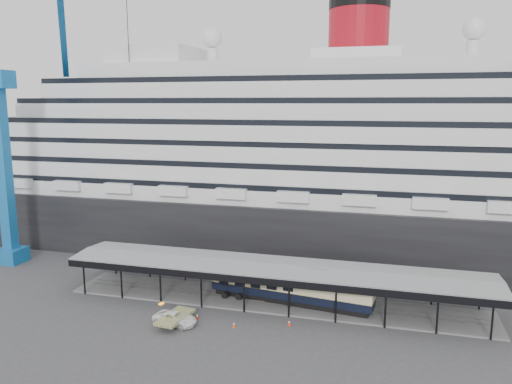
% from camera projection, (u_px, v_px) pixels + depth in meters
% --- Properties ---
extents(ground, '(200.00, 200.00, 0.00)m').
position_uv_depth(ground, '(264.00, 317.00, 61.79)').
color(ground, '#3A3A3C').
rests_on(ground, ground).
extents(cruise_ship, '(130.00, 30.00, 43.90)m').
position_uv_depth(cruise_ship, '(309.00, 147.00, 88.91)').
color(cruise_ship, black).
rests_on(cruise_ship, ground).
extents(platform_canopy, '(56.00, 9.18, 5.30)m').
position_uv_depth(platform_canopy, '(274.00, 285.00, 66.12)').
color(platform_canopy, slate).
rests_on(platform_canopy, ground).
extents(crane_blue, '(22.63, 19.19, 47.60)m').
position_uv_depth(crane_blue, '(9.00, 142.00, 80.01)').
color(crane_blue, '#186CB6').
rests_on(crane_blue, ground).
extents(port_truck, '(5.68, 3.20, 1.50)m').
position_uv_depth(port_truck, '(175.00, 318.00, 59.76)').
color(port_truck, white).
rests_on(port_truck, ground).
extents(pullman_carriage, '(22.03, 5.73, 21.45)m').
position_uv_depth(pullman_carriage, '(290.00, 285.00, 65.50)').
color(pullman_carriage, black).
rests_on(pullman_carriage, ground).
extents(traffic_cone_left, '(0.36, 0.36, 0.65)m').
position_uv_depth(traffic_cone_left, '(197.00, 316.00, 61.36)').
color(traffic_cone_left, red).
rests_on(traffic_cone_left, ground).
extents(traffic_cone_mid, '(0.46, 0.46, 0.71)m').
position_uv_depth(traffic_cone_mid, '(234.00, 325.00, 58.99)').
color(traffic_cone_mid, '#F9480D').
rests_on(traffic_cone_mid, ground).
extents(traffic_cone_right, '(0.40, 0.40, 0.76)m').
position_uv_depth(traffic_cone_right, '(289.00, 323.00, 59.47)').
color(traffic_cone_right, '#F9330D').
rests_on(traffic_cone_right, ground).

